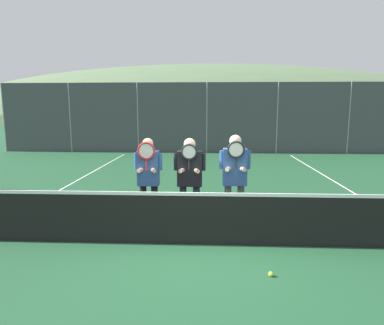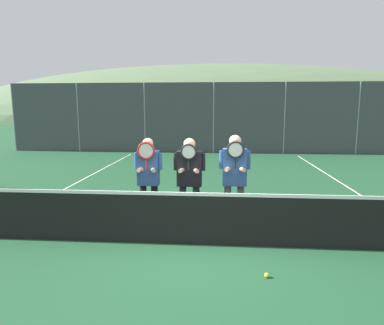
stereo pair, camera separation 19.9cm
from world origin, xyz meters
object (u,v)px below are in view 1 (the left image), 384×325
at_px(player_center_right, 235,174).
at_px(tennis_ball_on_court, 271,274).
at_px(car_far_left, 110,131).
at_px(player_leftmost, 148,175).
at_px(car_center, 280,132).
at_px(car_right_of_center, 364,131).
at_px(car_left_of_center, 195,130).
at_px(player_center_left, 190,175).

height_order(player_center_right, tennis_ball_on_court, player_center_right).
xyz_separation_m(player_center_right, car_far_left, (-6.46, 14.12, -0.21)).
relative_size(player_leftmost, tennis_ball_on_court, 25.49).
relative_size(car_center, tennis_ball_on_court, 59.19).
bearing_deg(car_right_of_center, tennis_ball_on_court, -117.07).
bearing_deg(player_leftmost, car_left_of_center, 88.78).
distance_m(car_right_of_center, tennis_ball_on_court, 18.36).
relative_size(car_far_left, car_right_of_center, 0.92).
height_order(player_center_right, car_left_of_center, car_left_of_center).
xyz_separation_m(car_center, car_right_of_center, (5.02, 0.42, 0.05)).
relative_size(player_leftmost, car_far_left, 0.41).
distance_m(car_far_left, car_left_of_center, 5.14).
bearing_deg(player_center_right, player_center_left, 177.32).
xyz_separation_m(player_center_left, tennis_ball_on_court, (1.22, -1.86, -1.01)).
bearing_deg(car_right_of_center, car_center, -175.22).
bearing_deg(player_leftmost, player_center_right, -1.70).
bearing_deg(player_center_left, player_leftmost, 179.35).
relative_size(player_leftmost, car_right_of_center, 0.38).
height_order(car_right_of_center, tennis_ball_on_court, car_right_of_center).
xyz_separation_m(car_right_of_center, tennis_ball_on_court, (-8.35, -16.33, -0.87)).
bearing_deg(player_center_right, car_far_left, 114.58).
xyz_separation_m(player_center_right, car_right_of_center, (8.73, 14.51, -0.18)).
bearing_deg(player_center_right, car_right_of_center, 58.97).
height_order(player_center_left, player_center_right, player_center_right).
distance_m(player_center_right, car_center, 14.58).
bearing_deg(car_far_left, car_center, -0.17).
distance_m(car_far_left, car_center, 10.17).
xyz_separation_m(player_center_left, car_left_of_center, (-0.48, 14.26, -0.11)).
height_order(car_far_left, car_center, car_far_left).
bearing_deg(car_right_of_center, player_center_right, -121.03).
distance_m(player_leftmost, car_far_left, 14.88).
height_order(player_leftmost, car_right_of_center, car_right_of_center).
height_order(player_leftmost, car_far_left, player_leftmost).
relative_size(player_center_left, car_right_of_center, 0.38).
bearing_deg(car_left_of_center, tennis_ball_on_court, -83.95).
relative_size(car_left_of_center, tennis_ball_on_court, 67.91).
bearing_deg(car_right_of_center, car_far_left, -178.53).
bearing_deg(car_center, car_right_of_center, 4.78).
height_order(car_far_left, tennis_ball_on_court, car_far_left).
distance_m(player_leftmost, player_center_right, 1.63).
bearing_deg(car_left_of_center, car_far_left, -178.10).
relative_size(player_center_left, car_far_left, 0.41).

